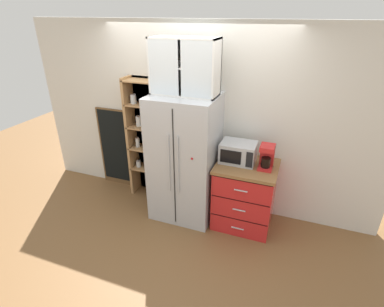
# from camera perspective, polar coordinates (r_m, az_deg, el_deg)

# --- Properties ---
(ground_plane) EXTENTS (10.74, 10.74, 0.00)m
(ground_plane) POSITION_cam_1_polar(r_m,az_deg,el_deg) (4.40, -1.20, -10.84)
(ground_plane) COLOR brown
(wall_back_cream) EXTENTS (5.03, 0.10, 2.55)m
(wall_back_cream) POSITION_cam_1_polar(r_m,az_deg,el_deg) (4.13, 0.70, 6.71)
(wall_back_cream) COLOR silver
(wall_back_cream) RESTS_ON ground
(refrigerator) EXTENTS (0.84, 0.74, 1.71)m
(refrigerator) POSITION_cam_1_polar(r_m,az_deg,el_deg) (3.94, -1.36, -0.90)
(refrigerator) COLOR #B7BABF
(refrigerator) RESTS_ON ground
(pantry_shelf_column) EXTENTS (0.56, 0.29, 1.82)m
(pantry_shelf_column) POSITION_cam_1_polar(r_m,az_deg,el_deg) (4.44, -8.62, 3.13)
(pantry_shelf_column) COLOR brown
(pantry_shelf_column) RESTS_ON ground
(counter_cabinet) EXTENTS (0.77, 0.67, 0.89)m
(counter_cabinet) POSITION_cam_1_polar(r_m,az_deg,el_deg) (3.99, 10.12, -7.80)
(counter_cabinet) COLOR red
(counter_cabinet) RESTS_ON ground
(microwave) EXTENTS (0.44, 0.33, 0.26)m
(microwave) POSITION_cam_1_polar(r_m,az_deg,el_deg) (3.77, 8.93, 0.23)
(microwave) COLOR #B7BABF
(microwave) RESTS_ON counter_cabinet
(coffee_maker) EXTENTS (0.17, 0.20, 0.31)m
(coffee_maker) POSITION_cam_1_polar(r_m,az_deg,el_deg) (3.68, 14.24, -0.53)
(coffee_maker) COLOR red
(coffee_maker) RESTS_ON counter_cabinet
(mug_charcoal) EXTENTS (0.12, 0.08, 0.09)m
(mug_charcoal) POSITION_cam_1_polar(r_m,az_deg,el_deg) (3.68, 10.52, -2.05)
(mug_charcoal) COLOR #2D2D33
(mug_charcoal) RESTS_ON counter_cabinet
(mug_cream) EXTENTS (0.12, 0.09, 0.09)m
(mug_cream) POSITION_cam_1_polar(r_m,az_deg,el_deg) (3.74, 10.72, -1.57)
(mug_cream) COLOR silver
(mug_cream) RESTS_ON counter_cabinet
(bottle_cobalt) EXTENTS (0.06, 0.06, 0.25)m
(bottle_cobalt) POSITION_cam_1_polar(r_m,az_deg,el_deg) (3.78, 10.96, -0.30)
(bottle_cobalt) COLOR navy
(bottle_cobalt) RESTS_ON counter_cabinet
(upper_cabinet) EXTENTS (0.80, 0.32, 0.66)m
(upper_cabinet) POSITION_cam_1_polar(r_m,az_deg,el_deg) (3.61, -1.28, 16.43)
(upper_cabinet) COLOR silver
(upper_cabinet) RESTS_ON refrigerator
(chalkboard_menu) EXTENTS (0.60, 0.04, 1.29)m
(chalkboard_menu) POSITION_cam_1_polar(r_m,az_deg,el_deg) (4.88, -14.34, 1.09)
(chalkboard_menu) COLOR brown
(chalkboard_menu) RESTS_ON ground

